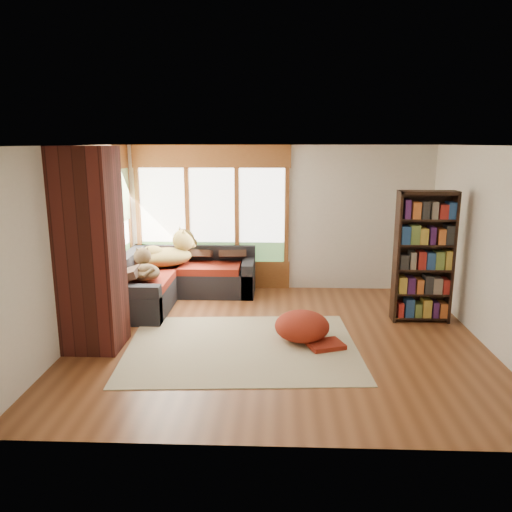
% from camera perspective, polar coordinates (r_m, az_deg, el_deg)
% --- Properties ---
extents(floor, '(5.50, 5.50, 0.00)m').
position_cam_1_polar(floor, '(6.96, 2.55, -9.42)').
color(floor, brown).
rests_on(floor, ground).
extents(ceiling, '(5.50, 5.50, 0.00)m').
position_cam_1_polar(ceiling, '(6.44, 2.79, 12.50)').
color(ceiling, white).
extents(wall_back, '(5.50, 0.04, 2.60)m').
position_cam_1_polar(wall_back, '(9.04, 2.58, 4.33)').
color(wall_back, silver).
rests_on(wall_back, ground).
extents(wall_front, '(5.50, 0.04, 2.60)m').
position_cam_1_polar(wall_front, '(4.16, 2.86, -5.89)').
color(wall_front, silver).
rests_on(wall_front, ground).
extents(wall_left, '(0.04, 5.00, 2.60)m').
position_cam_1_polar(wall_left, '(7.11, -20.08, 1.22)').
color(wall_left, silver).
rests_on(wall_left, ground).
extents(wall_right, '(0.04, 5.00, 2.60)m').
position_cam_1_polar(wall_right, '(7.15, 25.28, 0.83)').
color(wall_right, silver).
rests_on(wall_right, ground).
extents(windows_back, '(2.82, 0.10, 1.90)m').
position_cam_1_polar(windows_back, '(9.08, -5.04, 4.65)').
color(windows_back, brown).
rests_on(windows_back, wall_back).
extents(windows_left, '(0.10, 2.62, 1.90)m').
position_cam_1_polar(windows_left, '(8.20, -16.79, 3.26)').
color(windows_left, brown).
rests_on(windows_left, wall_left).
extents(roller_blind, '(0.03, 0.72, 0.90)m').
position_cam_1_polar(roller_blind, '(8.92, -15.06, 6.70)').
color(roller_blind, '#7B955D').
rests_on(roller_blind, wall_left).
extents(brick_chimney, '(0.70, 0.70, 2.60)m').
position_cam_1_polar(brick_chimney, '(6.67, -18.42, 0.61)').
color(brick_chimney, '#471914').
rests_on(brick_chimney, ground).
extents(sectional_sofa, '(2.20, 2.20, 0.80)m').
position_cam_1_polar(sectional_sofa, '(8.68, -10.49, -2.97)').
color(sectional_sofa, black).
rests_on(sectional_sofa, ground).
extents(area_rug, '(3.15, 2.48, 0.01)m').
position_cam_1_polar(area_rug, '(6.69, -1.62, -10.33)').
color(area_rug, beige).
rests_on(area_rug, ground).
extents(bookshelf, '(0.84, 0.28, 1.96)m').
position_cam_1_polar(bookshelf, '(7.76, 18.61, -0.15)').
color(bookshelf, black).
rests_on(bookshelf, ground).
extents(pouf, '(0.92, 0.92, 0.40)m').
position_cam_1_polar(pouf, '(6.86, 5.28, -7.90)').
color(pouf, maroon).
rests_on(pouf, area_rug).
extents(dog_tan, '(1.12, 0.98, 0.55)m').
position_cam_1_polar(dog_tan, '(8.74, -9.89, 0.61)').
color(dog_tan, olive).
rests_on(dog_tan, sectional_sofa).
extents(dog_brindle, '(0.67, 0.82, 0.40)m').
position_cam_1_polar(dog_brindle, '(8.01, -12.63, -1.19)').
color(dog_brindle, '#35281B').
rests_on(dog_brindle, sectional_sofa).
extents(throw_pillows, '(1.98, 1.68, 0.45)m').
position_cam_1_polar(throw_pillows, '(8.70, -10.17, 0.36)').
color(throw_pillows, '#312118').
rests_on(throw_pillows, sectional_sofa).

